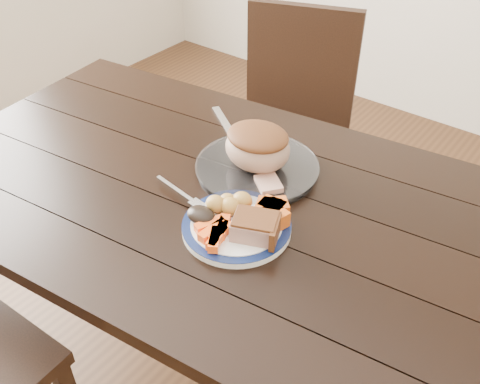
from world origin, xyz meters
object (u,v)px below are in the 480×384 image
Objects in this scene: serving_platter at (257,169)px; fork at (184,195)px; pork_slice at (255,227)px; dining_table at (220,220)px; roast_joint at (257,148)px; carving_knife at (238,142)px; chair_far at (292,121)px; dinner_plate at (237,227)px.

serving_platter is 0.22m from fork.
dining_table is at bearing 153.01° from pork_slice.
roast_joint is 0.16m from carving_knife.
roast_joint is at bearing 80.80° from fork.
chair_far is at bearing 114.15° from serving_platter.
carving_knife is (-0.06, 0.28, -0.01)m from fork.
chair_far is (-0.25, 0.73, -0.13)m from dining_table.
serving_platter is at bearing 2.53° from carving_knife.
serving_platter is 0.14m from carving_knife.
fork reaches higher than dining_table.
dinner_plate is at bearing 175.24° from pork_slice.
serving_platter is (0.02, 0.13, 0.10)m from dining_table.
carving_knife is (-0.22, 0.29, -0.00)m from dinner_plate.
serving_platter is 1.13× the size of carving_knife.
roast_joint is (-0.10, 0.21, 0.07)m from dinner_plate.
dinner_plate is at bearing -35.22° from dining_table.
pork_slice reaches higher than fork.
serving_platter is (-0.10, 0.21, 0.00)m from dinner_plate.
dining_table is 0.24m from pork_slice.
dining_table is 9.53× the size of fork.
chair_far is 2.97× the size of serving_platter.
fork reaches higher than serving_platter.
pork_slice is at bearing -12.92° from carving_knife.
carving_knife is at bearing 133.39° from pork_slice.
pork_slice is at bearing 97.27° from chair_far.
fork reaches higher than carving_knife.
carving_knife is at bearing 109.29° from fork.
pork_slice reaches higher than serving_platter.
dining_table is at bearing -30.13° from carving_knife.
chair_far reaches higher than dining_table.
fork is at bearing 179.03° from dinner_plate.
dining_table is 6.82× the size of dinner_plate.
serving_platter is (0.27, -0.61, 0.23)m from chair_far.
dinner_plate is at bearing 94.26° from chair_far.
serving_platter reaches higher than carving_knife.
carving_knife reaches higher than dining_table.
carving_knife is (0.15, -0.53, 0.23)m from chair_far.
roast_joint is at bearing 114.73° from dinner_plate.
chair_far is at bearing 114.30° from dinner_plate.
chair_far is at bearing 112.42° from fork.
dinner_plate is 0.16m from fork.
chair_far reaches higher than fork.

